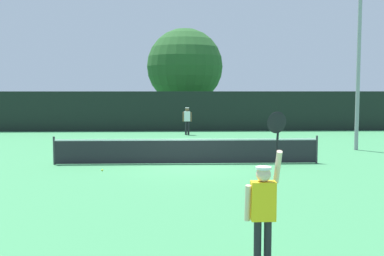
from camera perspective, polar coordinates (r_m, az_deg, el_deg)
The scene contains 10 objects.
ground_plane at distance 18.20m, azimuth -0.64°, elevation -4.33°, with size 120.00×120.00×0.00m, color #387F4C.
tennis_net at distance 18.13m, azimuth -0.64°, elevation -2.73°, with size 10.13×0.08×1.07m.
perimeter_fence at distance 32.25m, azimuth -1.27°, elevation 2.04°, with size 30.43×0.12×2.69m, color black.
player_serving at distance 7.55m, azimuth 8.61°, elevation -8.84°, with size 0.67×0.40×2.52m.
player_receiving at distance 29.51m, azimuth -0.59°, elevation 1.21°, with size 0.57×0.25×1.71m.
tennis_ball at distance 16.91m, azimuth -10.75°, elevation -5.00°, with size 0.07×0.07×0.07m, color #CCE033.
light_pole at distance 23.47m, azimuth 19.41°, elevation 8.13°, with size 1.18×0.28×7.62m.
large_tree at distance 37.99m, azimuth -0.86°, elevation 7.40°, with size 6.02×6.02×7.65m.
parked_car_near at distance 37.99m, azimuth -12.84°, elevation 1.47°, with size 2.21×4.33×1.69m.
parked_car_mid at distance 41.00m, azimuth 13.03°, elevation 1.70°, with size 2.49×4.43×1.69m.
Camera 1 is at (-0.44, -17.97, 2.88)m, focal length 44.34 mm.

